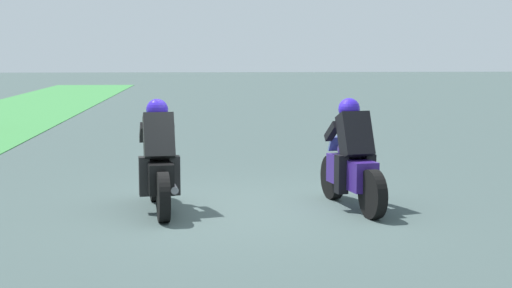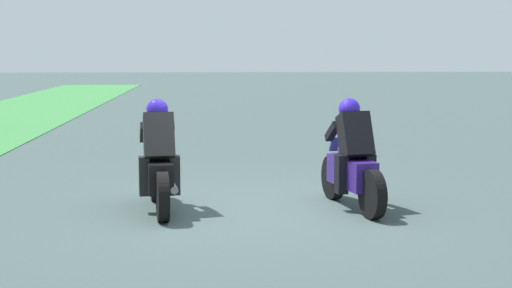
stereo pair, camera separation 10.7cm
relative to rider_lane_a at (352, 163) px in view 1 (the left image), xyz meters
The scene contains 3 objects.
ground_plane 1.57m from the rider_lane_a, 90.11° to the left, with size 120.00×120.00×0.00m, color #3B4B4A.
rider_lane_a is the anchor object (origin of this frame).
rider_lane_b 2.62m from the rider_lane_a, 90.31° to the left, with size 2.04×0.59×1.51m.
Camera 1 is at (-10.46, 0.53, 2.19)m, focal length 54.95 mm.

